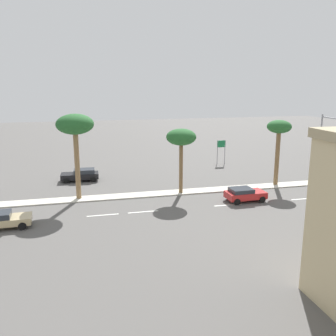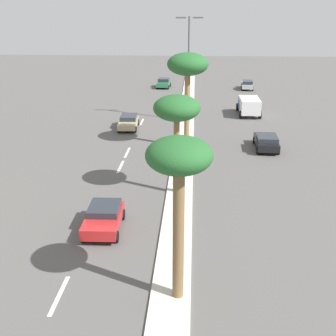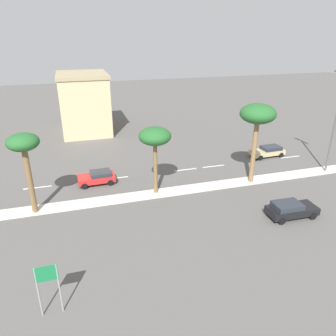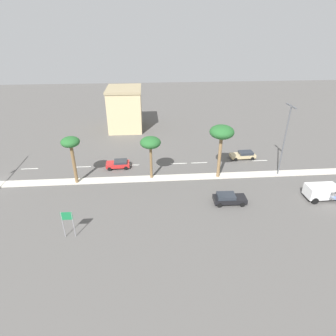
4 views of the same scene
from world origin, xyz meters
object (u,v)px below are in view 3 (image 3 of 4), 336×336
object	(u,v)px
directional_road_sign	(47,281)
palm_tree_front	(155,138)
sedan_tan_near	(268,151)
palm_tree_inboard	(24,147)
palm_tree_outboard	(258,116)
sedan_black_left	(291,209)
sedan_red_center	(97,177)
commercial_building	(84,103)

from	to	relation	value
directional_road_sign	palm_tree_front	xyz separation A→B (m)	(-12.90, 9.58, 3.45)
directional_road_sign	sedan_tan_near	bearing A→B (deg)	125.58
palm_tree_inboard	palm_tree_outboard	bearing A→B (deg)	90.18
sedan_tan_near	palm_tree_outboard	bearing A→B (deg)	-44.07
palm_tree_inboard	sedan_black_left	world-z (taller)	palm_tree_inboard
palm_tree_outboard	sedan_red_center	size ratio (longest dim) A/B	2.16
palm_tree_inboard	sedan_black_left	size ratio (longest dim) A/B	1.66
palm_tree_outboard	directional_road_sign	bearing A→B (deg)	-58.28
commercial_building	sedan_tan_near	distance (m)	28.74
sedan_tan_near	commercial_building	bearing A→B (deg)	-130.07
palm_tree_inboard	palm_tree_front	world-z (taller)	palm_tree_inboard
palm_tree_inboard	palm_tree_outboard	distance (m)	21.87
directional_road_sign	palm_tree_outboard	bearing A→B (deg)	121.72
palm_tree_inboard	sedan_black_left	distance (m)	23.37
sedan_red_center	sedan_tan_near	size ratio (longest dim) A/B	0.87
sedan_black_left	sedan_tan_near	xyz separation A→B (m)	(-13.61, 6.45, -0.04)
directional_road_sign	palm_tree_front	bearing A→B (deg)	143.39
directional_road_sign	palm_tree_front	distance (m)	16.43
directional_road_sign	sedan_tan_near	world-z (taller)	directional_road_sign
directional_road_sign	palm_tree_inboard	bearing A→B (deg)	-171.73
palm_tree_inboard	palm_tree_front	size ratio (longest dim) A/B	1.08
sedan_black_left	palm_tree_outboard	bearing A→B (deg)	177.62
palm_tree_inboard	sedan_black_left	xyz separation A→B (m)	(7.19, 21.54, -5.52)
palm_tree_front	sedan_black_left	bearing A→B (deg)	52.65
commercial_building	palm_tree_inboard	size ratio (longest dim) A/B	1.33
directional_road_sign	palm_tree_front	world-z (taller)	palm_tree_front
palm_tree_front	palm_tree_outboard	xyz separation A→B (m)	(0.50, 10.47, 1.45)
directional_road_sign	palm_tree_inboard	world-z (taller)	palm_tree_inboard
palm_tree_front	sedan_red_center	world-z (taller)	palm_tree_front
commercial_building	directional_road_sign	bearing A→B (deg)	-6.78
palm_tree_inboard	directional_road_sign	bearing A→B (deg)	8.27
palm_tree_inboard	sedan_tan_near	xyz separation A→B (m)	(-6.42, 27.99, -5.56)
palm_tree_outboard	sedan_tan_near	size ratio (longest dim) A/B	1.87
palm_tree_inboard	palm_tree_front	xyz separation A→B (m)	(-0.57, 11.37, -0.42)
directional_road_sign	commercial_building	size ratio (longest dim) A/B	0.35
directional_road_sign	commercial_building	distance (m)	37.40
commercial_building	palm_tree_inboard	world-z (taller)	commercial_building
directional_road_sign	sedan_tan_near	distance (m)	32.26
palm_tree_outboard	commercial_building	bearing A→B (deg)	-147.62
directional_road_sign	sedan_black_left	size ratio (longest dim) A/B	0.77
sedan_tan_near	directional_road_sign	bearing A→B (deg)	-54.42
sedan_black_left	directional_road_sign	bearing A→B (deg)	-75.43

